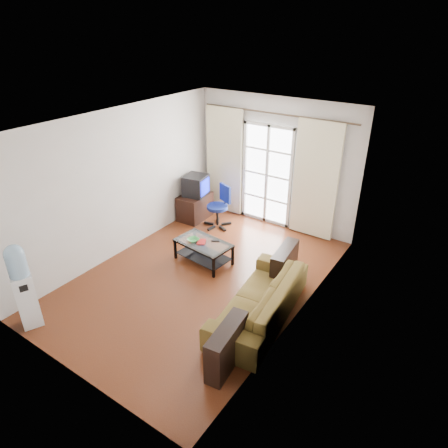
{
  "coord_description": "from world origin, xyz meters",
  "views": [
    {
      "loc": [
        3.56,
        -4.54,
        4.04
      ],
      "look_at": [
        0.24,
        0.35,
        0.96
      ],
      "focal_mm": 32.0,
      "sensor_mm": 36.0,
      "label": 1
    }
  ],
  "objects_px": {
    "coffee_table": "(203,249)",
    "crt_tv": "(195,185)",
    "water_cooler": "(23,285)",
    "sofa": "(260,299)",
    "task_chair": "(219,214)",
    "tv_stand": "(195,206)"
  },
  "relations": [
    {
      "from": "crt_tv",
      "to": "tv_stand",
      "type": "bearing_deg",
      "value": -104.88
    },
    {
      "from": "sofa",
      "to": "crt_tv",
      "type": "relative_size",
      "value": 3.96
    },
    {
      "from": "coffee_table",
      "to": "task_chair",
      "type": "bearing_deg",
      "value": 113.97
    },
    {
      "from": "tv_stand",
      "to": "water_cooler",
      "type": "xyz_separation_m",
      "value": [
        0.17,
        -4.13,
        0.42
      ]
    },
    {
      "from": "tv_stand",
      "to": "crt_tv",
      "type": "distance_m",
      "value": 0.5
    },
    {
      "from": "coffee_table",
      "to": "crt_tv",
      "type": "bearing_deg",
      "value": 132.24
    },
    {
      "from": "crt_tv",
      "to": "water_cooler",
      "type": "xyz_separation_m",
      "value": [
        0.16,
        -4.15,
        -0.08
      ]
    },
    {
      "from": "tv_stand",
      "to": "water_cooler",
      "type": "distance_m",
      "value": 4.15
    },
    {
      "from": "task_chair",
      "to": "water_cooler",
      "type": "height_order",
      "value": "water_cooler"
    },
    {
      "from": "sofa",
      "to": "coffee_table",
      "type": "bearing_deg",
      "value": -121.77
    },
    {
      "from": "coffee_table",
      "to": "crt_tv",
      "type": "xyz_separation_m",
      "value": [
        -1.25,
        1.38,
        0.52
      ]
    },
    {
      "from": "crt_tv",
      "to": "water_cooler",
      "type": "relative_size",
      "value": 0.42
    },
    {
      "from": "crt_tv",
      "to": "task_chair",
      "type": "bearing_deg",
      "value": -14.24
    },
    {
      "from": "tv_stand",
      "to": "water_cooler",
      "type": "relative_size",
      "value": 0.57
    },
    {
      "from": "task_chair",
      "to": "water_cooler",
      "type": "relative_size",
      "value": 0.68
    },
    {
      "from": "task_chair",
      "to": "water_cooler",
      "type": "distance_m",
      "value": 4.16
    },
    {
      "from": "water_cooler",
      "to": "task_chair",
      "type": "bearing_deg",
      "value": 107.37
    },
    {
      "from": "sofa",
      "to": "tv_stand",
      "type": "relative_size",
      "value": 2.91
    },
    {
      "from": "coffee_table",
      "to": "tv_stand",
      "type": "height_order",
      "value": "tv_stand"
    },
    {
      "from": "coffee_table",
      "to": "water_cooler",
      "type": "bearing_deg",
      "value": -111.36
    },
    {
      "from": "tv_stand",
      "to": "task_chair",
      "type": "height_order",
      "value": "task_chair"
    },
    {
      "from": "sofa",
      "to": "task_chair",
      "type": "height_order",
      "value": "task_chair"
    }
  ]
}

